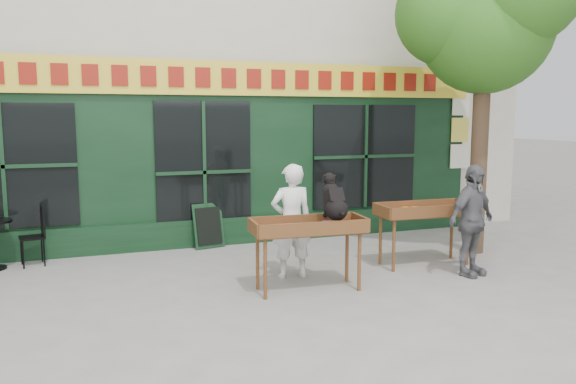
% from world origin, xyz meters
% --- Properties ---
extents(ground, '(80.00, 80.00, 0.00)m').
position_xyz_m(ground, '(0.00, 0.00, 0.00)').
color(ground, slate).
rests_on(ground, ground).
extents(building, '(14.00, 7.26, 10.00)m').
position_xyz_m(building, '(0.00, 5.97, 4.97)').
color(building, beige).
rests_on(building, ground).
extents(street_tree, '(3.05, 2.90, 5.60)m').
position_xyz_m(street_tree, '(4.34, 0.36, 4.11)').
color(street_tree, '#382619').
rests_on(street_tree, ground).
extents(book_cart_center, '(1.54, 0.72, 0.99)m').
position_xyz_m(book_cart_center, '(0.78, -0.69, 0.82)').
color(book_cart_center, brown).
rests_on(book_cart_center, ground).
extents(dog, '(0.38, 0.62, 0.60)m').
position_xyz_m(dog, '(1.13, -0.74, 1.29)').
color(dog, black).
rests_on(dog, book_cart_center).
extents(woman, '(0.63, 0.44, 1.67)m').
position_xyz_m(woman, '(0.78, -0.04, 0.83)').
color(woman, white).
rests_on(woman, ground).
extents(book_cart_right, '(1.53, 0.68, 0.99)m').
position_xyz_m(book_cart_right, '(2.99, -0.10, 0.82)').
color(book_cart_right, brown).
rests_on(book_cart_right, ground).
extents(man_right, '(1.04, 0.67, 1.65)m').
position_xyz_m(man_right, '(3.29, -0.85, 0.82)').
color(man_right, '#515155').
rests_on(man_right, ground).
extents(bistro_chair_right, '(0.42, 0.42, 0.95)m').
position_xyz_m(bistro_chair_right, '(-2.73, 1.98, 0.56)').
color(bistro_chair_right, black).
rests_on(bistro_chair_right, ground).
extents(chalkboard, '(0.59, 0.30, 0.79)m').
position_xyz_m(chalkboard, '(0.03, 2.19, 0.40)').
color(chalkboard, black).
rests_on(chalkboard, ground).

